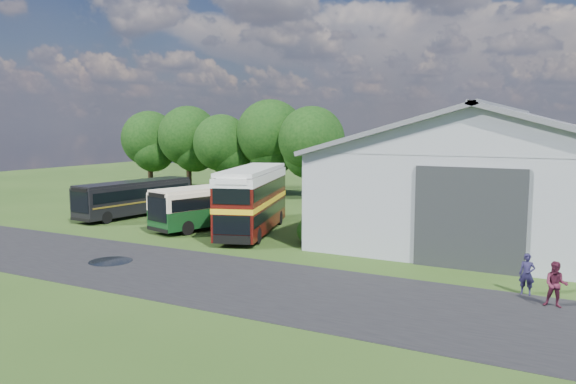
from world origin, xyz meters
The scene contains 17 objects.
ground centered at (0.00, 0.00, 0.00)m, with size 120.00×120.00×0.00m, color #213C13.
asphalt_road centered at (3.00, -3.00, 0.00)m, with size 60.00×8.00×0.02m, color black.
puddle centered at (-1.50, -3.00, 0.00)m, with size 2.20×2.20×0.01m, color black.
storage_shed centered at (15.00, 15.98, 4.17)m, with size 18.80×24.80×8.15m.
tree_far_left centered at (-23.00, 24.00, 5.56)m, with size 6.12×6.12×8.64m.
tree_left_a centered at (-18.00, 24.50, 5.87)m, with size 6.46×6.46×9.12m.
tree_left_b centered at (-13.00, 23.50, 5.25)m, with size 5.78×5.78×8.16m.
tree_mid centered at (-8.00, 24.80, 6.18)m, with size 6.80×6.80×9.60m.
tree_right_a centered at (-3.00, 23.80, 5.69)m, with size 6.26×6.26×8.83m.
shrub_front centered at (5.60, 6.00, 0.00)m, with size 1.70×1.70×1.70m, color #194714.
shrub_mid centered at (5.60, 8.00, 0.00)m, with size 1.60×1.60×1.60m, color #194714.
shrub_back centered at (5.60, 10.00, 0.00)m, with size 1.80×1.80×1.80m, color #194714.
bus_green_single centered at (-2.53, 8.35, 1.53)m, with size 5.14×10.70×2.88m.
bus_maroon_double centered at (0.82, 7.13, 2.14)m, with size 5.48×10.26×4.28m.
bus_dark_single centered at (-10.91, 8.76, 1.46)m, with size 3.31×10.11×2.74m.
visitor_a centered at (17.94, 0.94, 0.86)m, with size 0.63×0.41×1.72m, color #1A1734.
visitor_b centered at (19.08, -0.32, 0.89)m, with size 0.87×0.68×1.79m, color #461627.
Camera 1 is at (19.91, -23.58, 6.93)m, focal length 35.00 mm.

